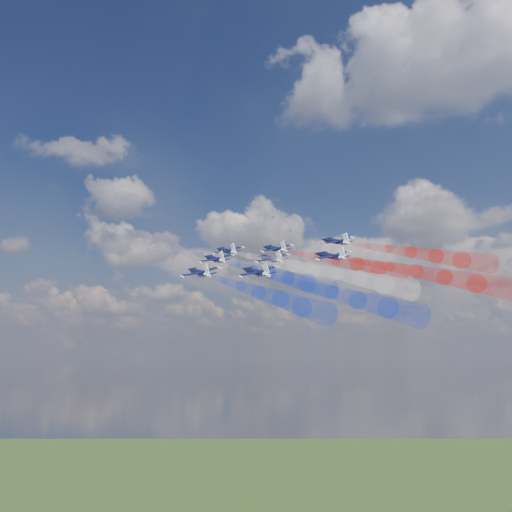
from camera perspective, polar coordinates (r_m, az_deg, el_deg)
The scene contains 16 objects.
jet_lead at distance 153.62m, azimuth -2.98°, elevation 0.53°, with size 9.46×11.83×3.15m, color black, non-canonical shape.
trail_lead at distance 131.85m, azimuth 2.18°, elevation -0.64°, with size 3.94×40.41×3.94m, color white, non-canonical shape.
jet_inner_left at distance 138.80m, azimuth -4.19°, elevation -0.31°, with size 9.46×11.83×3.15m, color black, non-canonical shape.
trail_inner_left at distance 116.86m, azimuth 1.40°, elevation -1.79°, with size 3.94×40.41×3.94m, color #1733C8, non-canonical shape.
jet_inner_right at distance 147.21m, azimuth 1.97°, elevation 0.73°, with size 9.46×11.83×3.15m, color black, non-canonical shape.
trail_inner_right at distance 126.75m, azimuth 8.19°, elevation -0.46°, with size 3.94×40.41×3.94m, color red, non-canonical shape.
jet_outer_left at distance 124.07m, azimuth -5.77°, elevation -1.69°, with size 9.46×11.83×3.15m, color black, non-canonical shape.
trail_outer_left at distance 101.93m, azimuth 0.30°, elevation -3.68°, with size 3.94×40.41×3.94m, color #1733C8, non-canonical shape.
jet_center_third at distance 134.36m, azimuth 1.48°, elevation -0.29°, with size 9.46×11.83×3.15m, color black, non-canonical shape.
trail_center_third at distance 113.90m, azimuth 8.32°, elevation -1.80°, with size 3.94×40.41×3.94m, color white, non-canonical shape.
jet_outer_right at distance 143.38m, azimuth 8.12°, elevation 1.48°, with size 9.46×11.83×3.15m, color black, non-canonical shape.
trail_outer_right at distance 124.75m, azimuth 15.46°, elevation 0.37°, with size 3.94×40.41×3.94m, color red, non-canonical shape.
jet_rear_left at distance 118.02m, azimuth 0.05°, elevation -1.65°, with size 9.46×11.83×3.15m, color black, non-canonical shape.
trail_rear_left at distance 97.40m, azimuth 7.75°, elevation -3.70°, with size 3.94×40.41×3.94m, color #1733C8, non-canonical shape.
jet_rear_right at distance 127.56m, azimuth 7.61°, elevation -0.01°, with size 9.46×11.83×3.15m, color black, non-canonical shape.
trail_rear_right at distance 108.99m, azimuth 15.92°, elevation -1.52°, with size 3.94×40.41×3.94m, color red, non-canonical shape.
Camera 1 is at (72.66, -129.38, 142.36)m, focal length 39.39 mm.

